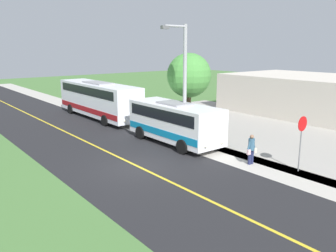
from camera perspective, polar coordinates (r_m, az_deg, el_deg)
The scene contains 12 objects.
ground_plane at distance 18.70m, azimuth -4.78°, elevation -6.71°, with size 120.00×120.00×0.00m, color #477238.
road_surface at distance 18.70m, azimuth -4.78°, elevation -6.70°, with size 8.00×100.00×0.01m, color black.
sidewalk at distance 21.84m, azimuth 6.69°, elevation -3.85°, with size 2.40×100.00×0.01m, color #B2ADA3.
parking_lot_surface at distance 25.75m, azimuth 22.99°, elevation -2.23°, with size 14.00×36.00×0.01m, color #9E9991.
road_centre_line at distance 18.70m, azimuth -4.78°, elevation -6.69°, with size 0.16×100.00×0.00m, color gold.
shuttle_bus_front at distance 22.84m, azimuth 1.07°, elevation 0.87°, with size 2.68×7.31×2.73m.
transit_bus_rear at distance 31.76m, azimuth -11.32°, elevation 4.47°, with size 2.74×11.15×3.21m.
pedestrian_with_bags at distance 19.36m, azimuth 13.48°, elevation -3.60°, with size 0.72×0.34×1.65m.
stop_sign at distance 18.71m, azimuth 21.03°, elevation -1.26°, with size 0.76×0.07×2.88m.
street_light_pole at distance 22.34m, azimuth 2.52°, elevation 7.61°, with size 1.97×0.24×7.62m.
tree_curbside at distance 25.73m, azimuth 3.45°, elevation 8.22°, with size 3.25×3.25×5.83m.
commercial_building at distance 35.14m, azimuth 24.62°, elevation 4.40°, with size 10.00×18.27×3.59m, color beige.
Camera 1 is at (9.65, 14.75, 6.24)m, focal length 37.22 mm.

